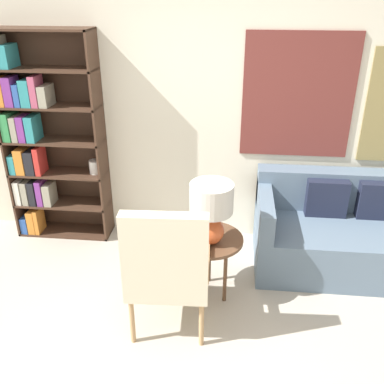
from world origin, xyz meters
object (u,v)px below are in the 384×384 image
at_px(armchair, 167,265).
at_px(couch, 350,233).
at_px(table_lamp, 211,207).
at_px(bookshelf, 41,141).
at_px(side_table, 208,244).

height_order(armchair, couch, armchair).
height_order(couch, table_lamp, table_lamp).
xyz_separation_m(bookshelf, side_table, (1.65, -0.83, -0.51)).
xyz_separation_m(armchair, couch, (1.49, 1.03, -0.28)).
relative_size(bookshelf, side_table, 3.66).
relative_size(armchair, side_table, 1.92).
xyz_separation_m(couch, side_table, (-1.24, -0.56, 0.17)).
bearing_deg(couch, armchair, -145.45).
bearing_deg(table_lamp, armchair, -124.53).
distance_m(couch, table_lamp, 1.47).
distance_m(bookshelf, side_table, 1.92).
relative_size(bookshelf, table_lamp, 4.03).
height_order(armchair, side_table, armchair).
height_order(bookshelf, side_table, bookshelf).
bearing_deg(couch, bookshelf, 174.79).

